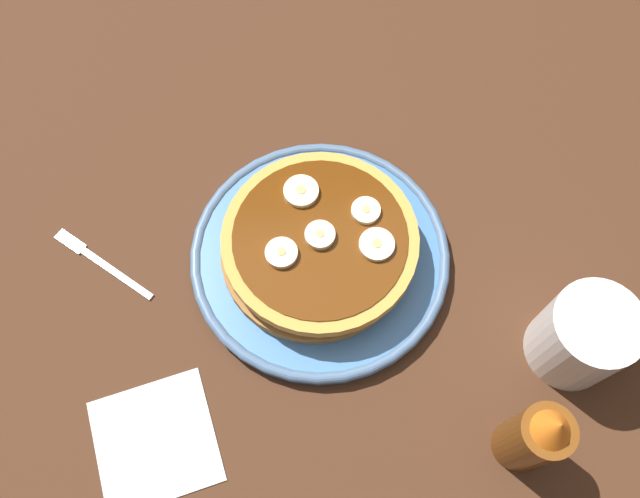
# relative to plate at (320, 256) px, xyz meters

# --- Properties ---
(ground_plane) EXTENTS (1.40, 1.40, 0.03)m
(ground_plane) POSITION_rel_plate_xyz_m (0.00, 0.00, -0.03)
(ground_plane) COLOR #422616
(plate) EXTENTS (0.27, 0.27, 0.02)m
(plate) POSITION_rel_plate_xyz_m (0.00, 0.00, 0.00)
(plate) COLOR #3F72B2
(plate) RESTS_ON ground_plane
(pancake_stack) EXTENTS (0.19, 0.20, 0.04)m
(pancake_stack) POSITION_rel_plate_xyz_m (-0.00, -0.00, 0.03)
(pancake_stack) COLOR #9C6834
(pancake_stack) RESTS_ON plate
(banana_slice_0) EXTENTS (0.03, 0.03, 0.01)m
(banana_slice_0) POSITION_rel_plate_xyz_m (-0.00, 0.00, 0.05)
(banana_slice_0) COLOR #ECE7BD
(banana_slice_0) RESTS_ON pancake_stack
(banana_slice_1) EXTENTS (0.03, 0.03, 0.01)m
(banana_slice_1) POSITION_rel_plate_xyz_m (-0.04, -0.01, 0.05)
(banana_slice_1) COLOR beige
(banana_slice_1) RESTS_ON pancake_stack
(banana_slice_2) EXTENTS (0.04, 0.04, 0.01)m
(banana_slice_2) POSITION_rel_plate_xyz_m (-0.01, 0.05, 0.05)
(banana_slice_2) COLOR #F4E7B3
(banana_slice_2) RESTS_ON pancake_stack
(banana_slice_3) EXTENTS (0.03, 0.03, 0.01)m
(banana_slice_3) POSITION_rel_plate_xyz_m (0.05, 0.02, 0.05)
(banana_slice_3) COLOR #FEF0C4
(banana_slice_3) RESTS_ON pancake_stack
(banana_slice_4) EXTENTS (0.03, 0.03, 0.01)m
(banana_slice_4) POSITION_rel_plate_xyz_m (0.05, -0.02, 0.05)
(banana_slice_4) COLOR #F0E3C4
(banana_slice_4) RESTS_ON pancake_stack
(coffee_mug) EXTENTS (0.12, 0.08, 0.09)m
(coffee_mug) POSITION_rel_plate_xyz_m (0.23, -0.14, 0.04)
(coffee_mug) COLOR white
(coffee_mug) RESTS_ON ground_plane
(napkin) EXTENTS (0.12, 0.12, 0.00)m
(napkin) POSITION_rel_plate_xyz_m (-0.19, -0.15, -0.01)
(napkin) COLOR white
(napkin) RESTS_ON ground_plane
(fork) EXTENTS (0.10, 0.10, 0.01)m
(fork) POSITION_rel_plate_xyz_m (-0.23, 0.04, -0.01)
(fork) COLOR silver
(fork) RESTS_ON ground_plane
(syrup_bottle) EXTENTS (0.05, 0.05, 0.13)m
(syrup_bottle) POSITION_rel_plate_xyz_m (0.15, -0.22, 0.05)
(syrup_bottle) COLOR brown
(syrup_bottle) RESTS_ON ground_plane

